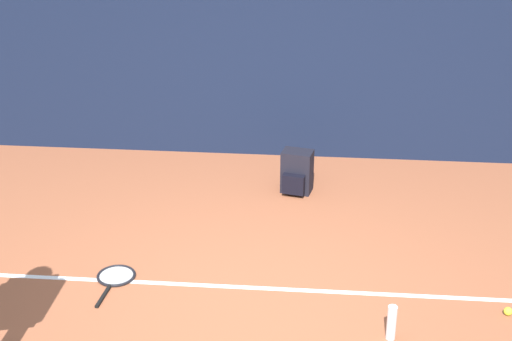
# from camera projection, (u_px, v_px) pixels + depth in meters

# --- Properties ---
(ground_plane) EXTENTS (12.00, 12.00, 0.00)m
(ground_plane) POSITION_uv_depth(u_px,v_px,m) (251.00, 309.00, 5.89)
(ground_plane) COLOR #9E5638
(back_fence) EXTENTS (10.00, 0.10, 2.40)m
(back_fence) POSITION_uv_depth(u_px,v_px,m) (277.00, 51.00, 8.09)
(back_fence) COLOR #141E38
(back_fence) RESTS_ON ground
(court_line) EXTENTS (9.00, 0.05, 0.00)m
(court_line) POSITION_uv_depth(u_px,v_px,m) (255.00, 288.00, 6.15)
(court_line) COLOR white
(court_line) RESTS_ON ground
(tennis_racket) EXTENTS (0.35, 0.63, 0.03)m
(tennis_racket) POSITION_uv_depth(u_px,v_px,m) (115.00, 278.00, 6.27)
(tennis_racket) COLOR black
(tennis_racket) RESTS_ON ground
(backpack) EXTENTS (0.33, 0.33, 0.44)m
(backpack) POSITION_uv_depth(u_px,v_px,m) (297.00, 173.00, 7.64)
(backpack) COLOR black
(backpack) RESTS_ON ground
(tennis_ball_mid_court) EXTENTS (0.07, 0.07, 0.07)m
(tennis_ball_mid_court) POSITION_uv_depth(u_px,v_px,m) (508.00, 311.00, 5.81)
(tennis_ball_mid_court) COLOR #CCE033
(tennis_ball_mid_court) RESTS_ON ground
(water_bottle) EXTENTS (0.07, 0.07, 0.28)m
(water_bottle) POSITION_uv_depth(u_px,v_px,m) (392.00, 323.00, 5.51)
(water_bottle) COLOR white
(water_bottle) RESTS_ON ground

